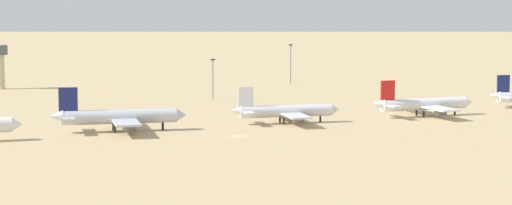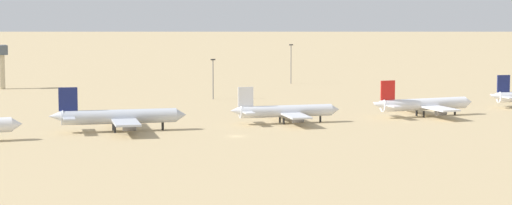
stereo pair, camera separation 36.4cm
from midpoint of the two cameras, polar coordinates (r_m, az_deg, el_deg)
name	(u,v)px [view 2 (the right image)]	position (r m, az deg, el deg)	size (l,w,h in m)	color
ground	(236,136)	(294.48, -1.08, -1.89)	(4000.00, 4000.00, 0.00)	tan
parked_jet_navy_3	(118,117)	(306.41, -7.63, -0.79)	(40.55, 34.68, 13.46)	silver
parked_jet_white_4	(285,111)	(322.03, 1.65, -0.49)	(35.69, 30.44, 11.82)	silver
parked_jet_red_5	(423,104)	(343.82, 9.29, -0.10)	(37.52, 31.56, 12.39)	white
control_tower	(1,63)	(444.54, -13.95, 2.17)	(5.20, 5.20, 18.51)	#C6B793
light_pole_west	(213,76)	(391.99, -2.37, 1.48)	(1.80, 0.50, 15.45)	#59595E
light_pole_mid	(291,61)	(455.95, 1.98, 2.30)	(1.80, 0.50, 17.54)	#59595E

